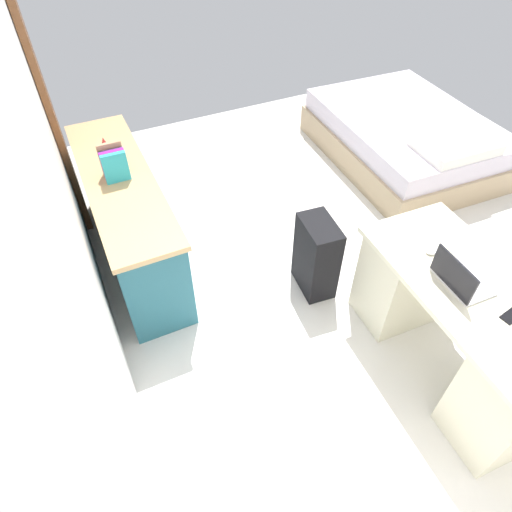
{
  "coord_description": "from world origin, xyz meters",
  "views": [
    {
      "loc": [
        -2.08,
        1.9,
        2.66
      ],
      "look_at": [
        -0.23,
        1.03,
        0.6
      ],
      "focal_mm": 31.45,
      "sensor_mm": 36.0,
      "label": 1
    }
  ],
  "objects": [
    {
      "name": "credenza",
      "position": [
        0.74,
        1.67,
        0.39
      ],
      "size": [
        1.8,
        0.48,
        0.79
      ],
      "color": "#235B6B",
      "rests_on": "ground_plane"
    },
    {
      "name": "book_row",
      "position": [
        0.75,
        1.67,
        0.9
      ],
      "size": [
        0.15,
        0.17,
        0.24
      ],
      "color": "#2BA4B5",
      "rests_on": "credenza"
    },
    {
      "name": "wall_back",
      "position": [
        0.0,
        2.05,
        1.38
      ],
      "size": [
        4.46,
        0.1,
        2.76
      ],
      "primitive_type": "cube",
      "color": "white",
      "rests_on": "ground_plane"
    },
    {
      "name": "laptop",
      "position": [
        -1.05,
        0.16,
        0.8
      ],
      "size": [
        0.32,
        0.23,
        0.21
      ],
      "color": "#B7B7BC",
      "rests_on": "desk"
    },
    {
      "name": "computer_mouse",
      "position": [
        -0.79,
        0.11,
        0.76
      ],
      "size": [
        0.06,
        0.1,
        0.03
      ],
      "primitive_type": "ellipsoid",
      "rotation": [
        0.0,
        0.0,
        -0.04
      ],
      "color": "white",
      "rests_on": "desk"
    },
    {
      "name": "ground_plane",
      "position": [
        0.0,
        0.0,
        0.0
      ],
      "size": [
        5.46,
        5.46,
        0.0
      ],
      "primitive_type": "plane",
      "color": "silver"
    },
    {
      "name": "figurine_small",
      "position": [
        1.13,
        1.67,
        0.84
      ],
      "size": [
        0.08,
        0.08,
        0.11
      ],
      "primitive_type": "cone",
      "color": "red",
      "rests_on": "credenza"
    },
    {
      "name": "bed",
      "position": [
        0.99,
        -1.23,
        0.24
      ],
      "size": [
        1.96,
        1.49,
        0.58
      ],
      "color": "tan",
      "rests_on": "ground_plane"
    },
    {
      "name": "door_wooden",
      "position": [
        1.68,
        1.97,
        1.02
      ],
      "size": [
        0.88,
        0.05,
        2.04
      ],
      "primitive_type": "cube",
      "color": "brown",
      "rests_on": "ground_plane"
    },
    {
      "name": "cell_phone_near_laptop",
      "position": [
        -1.35,
        0.05,
        0.75
      ],
      "size": [
        0.09,
        0.14,
        0.01
      ],
      "primitive_type": "cube",
      "rotation": [
        0.0,
        0.0,
        0.16
      ],
      "color": "black",
      "rests_on": "desk"
    },
    {
      "name": "desk",
      "position": [
        -1.13,
        0.08,
        0.39
      ],
      "size": [
        1.47,
        0.72,
        0.75
      ],
      "color": "beige",
      "rests_on": "ground_plane"
    },
    {
      "name": "suitcase_black",
      "position": [
        -0.17,
        0.51,
        0.31
      ],
      "size": [
        0.38,
        0.25,
        0.62
      ],
      "primitive_type": "cube",
      "rotation": [
        0.0,
        0.0,
        -0.1
      ],
      "color": "black",
      "rests_on": "ground_plane"
    }
  ]
}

